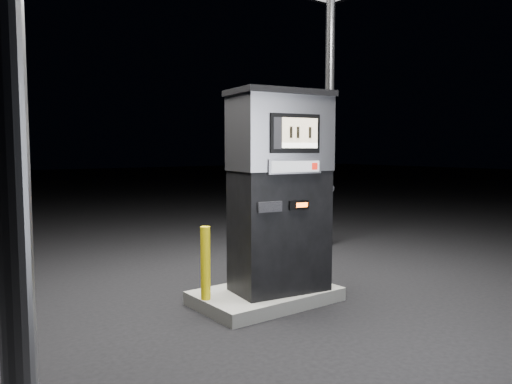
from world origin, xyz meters
TOP-DOWN VIEW (x-y plane):
  - ground at (0.00, 0.00)m, footprint 80.00×80.00m
  - pump_island at (0.00, 0.00)m, footprint 1.60×1.00m
  - fuel_dispenser at (0.12, -0.10)m, footprint 1.29×0.82m
  - bollard_left at (-0.74, 0.10)m, footprint 0.11×0.11m
  - bollard_right at (0.66, -0.05)m, footprint 0.15×0.15m

SIDE VIEW (x-z plane):
  - ground at x=0.00m, z-range 0.00..0.00m
  - pump_island at x=0.00m, z-range 0.00..0.15m
  - bollard_left at x=-0.74m, z-range 0.15..0.94m
  - bollard_right at x=0.66m, z-range 0.15..1.12m
  - fuel_dispenser at x=0.12m, z-range -1.04..3.66m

